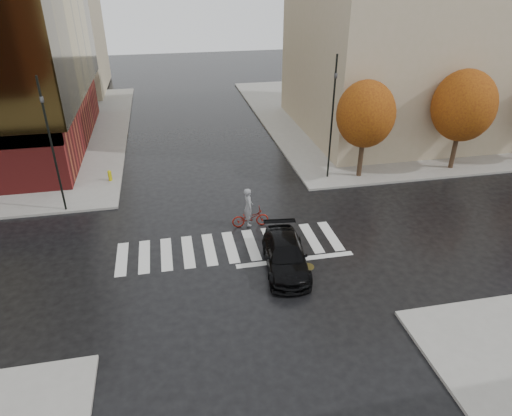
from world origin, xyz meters
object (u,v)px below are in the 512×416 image
at_px(sedan, 285,255).
at_px(cyclist, 250,214).
at_px(traffic_light_ne, 333,109).
at_px(fire_hydrant, 110,175).
at_px(traffic_light_nw, 50,137).

relative_size(sedan, cyclist, 2.06).
height_order(cyclist, traffic_light_ne, traffic_light_ne).
height_order(traffic_light_ne, fire_hydrant, traffic_light_ne).
xyz_separation_m(sedan, traffic_light_ne, (5.50, 9.47, 4.15)).
relative_size(traffic_light_nw, fire_hydrant, 10.70).
bearing_deg(sedan, cyclist, 109.12).
bearing_deg(traffic_light_nw, cyclist, 74.67).
distance_m(traffic_light_ne, fire_hydrant, 15.33).
bearing_deg(traffic_light_ne, fire_hydrant, -21.02).
bearing_deg(fire_hydrant, traffic_light_ne, -9.11).
relative_size(cyclist, traffic_light_nw, 0.30).
relative_size(cyclist, traffic_light_ne, 0.29).
height_order(traffic_light_nw, traffic_light_ne, traffic_light_ne).
xyz_separation_m(traffic_light_ne, fire_hydrant, (-14.53, 2.33, -4.30)).
distance_m(sedan, traffic_light_ne, 11.71).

